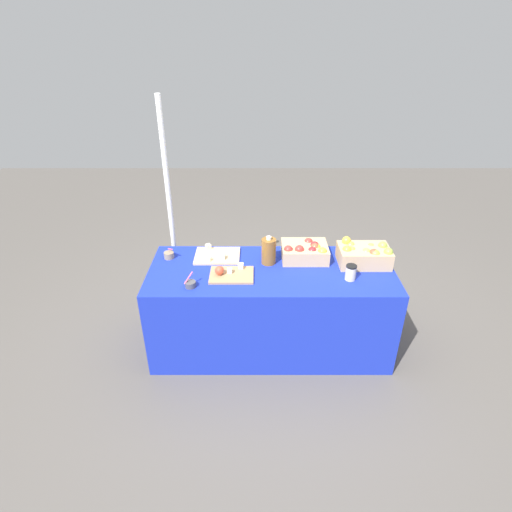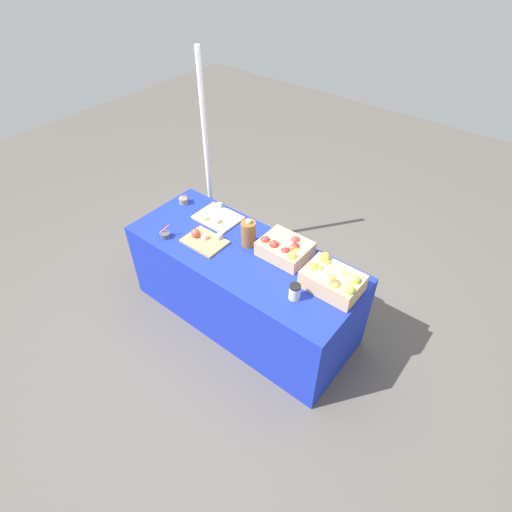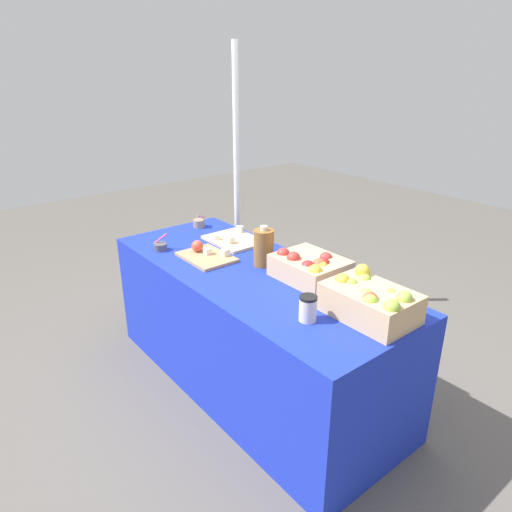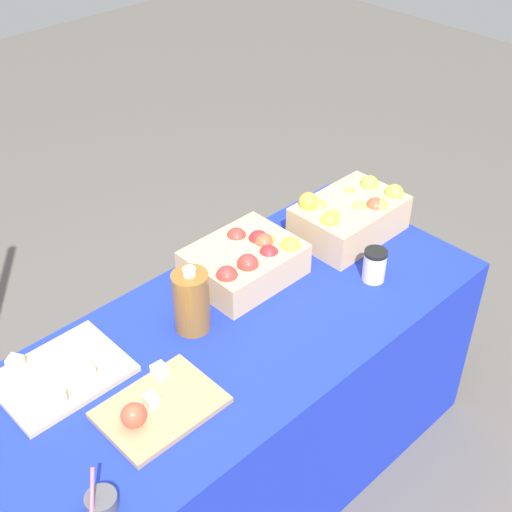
# 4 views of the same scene
# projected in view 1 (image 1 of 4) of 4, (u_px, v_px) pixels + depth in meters

# --- Properties ---
(ground_plane) EXTENTS (10.00, 10.00, 0.00)m
(ground_plane) POSITION_uv_depth(u_px,v_px,m) (270.00, 342.00, 3.55)
(ground_plane) COLOR #56514C
(table) EXTENTS (1.90, 0.76, 0.74)m
(table) POSITION_uv_depth(u_px,v_px,m) (270.00, 308.00, 3.37)
(table) COLOR #192DB7
(table) RESTS_ON ground_plane
(apple_crate_left) EXTENTS (0.40, 0.27, 0.19)m
(apple_crate_left) POSITION_uv_depth(u_px,v_px,m) (364.00, 254.00, 3.23)
(apple_crate_left) COLOR tan
(apple_crate_left) RESTS_ON table
(apple_crate_middle) EXTENTS (0.36, 0.29, 0.15)m
(apple_crate_middle) POSITION_uv_depth(u_px,v_px,m) (305.00, 251.00, 3.30)
(apple_crate_middle) COLOR tan
(apple_crate_middle) RESTS_ON table
(cutting_board_front) EXTENTS (0.33, 0.24, 0.09)m
(cutting_board_front) POSITION_uv_depth(u_px,v_px,m) (230.00, 274.00, 3.09)
(cutting_board_front) COLOR tan
(cutting_board_front) RESTS_ON table
(cutting_board_back) EXTENTS (0.36, 0.28, 0.06)m
(cutting_board_back) POSITION_uv_depth(u_px,v_px,m) (217.00, 256.00, 3.36)
(cutting_board_back) COLOR #D1B284
(cutting_board_back) RESTS_ON table
(sample_bowl_near) EXTENTS (0.08, 0.09, 0.11)m
(sample_bowl_near) POSITION_uv_depth(u_px,v_px,m) (190.00, 284.00, 2.96)
(sample_bowl_near) COLOR #4C4C51
(sample_bowl_near) RESTS_ON table
(sample_bowl_mid) EXTENTS (0.08, 0.09, 0.10)m
(sample_bowl_mid) POSITION_uv_depth(u_px,v_px,m) (169.00, 255.00, 3.33)
(sample_bowl_mid) COLOR gray
(sample_bowl_mid) RESTS_ON table
(cider_jug) EXTENTS (0.11, 0.11, 0.23)m
(cider_jug) POSITION_uv_depth(u_px,v_px,m) (269.00, 251.00, 3.22)
(cider_jug) COLOR brown
(cider_jug) RESTS_ON table
(coffee_cup) EXTENTS (0.08, 0.08, 0.12)m
(coffee_cup) POSITION_uv_depth(u_px,v_px,m) (351.00, 272.00, 3.03)
(coffee_cup) COLOR beige
(coffee_cup) RESTS_ON table
(tent_pole) EXTENTS (0.04, 0.04, 1.95)m
(tent_pole) POSITION_uv_depth(u_px,v_px,m) (170.00, 214.00, 3.54)
(tent_pole) COLOR white
(tent_pole) RESTS_ON ground_plane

